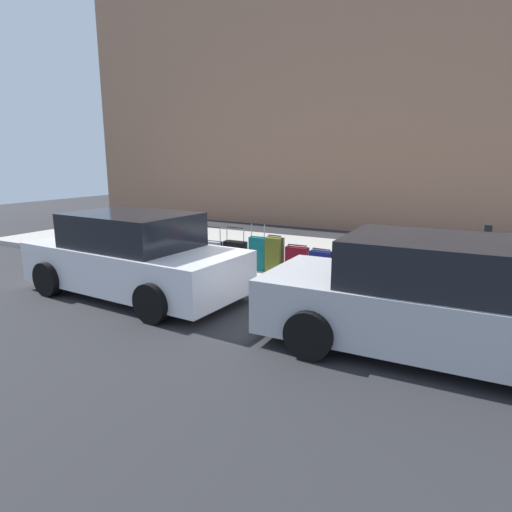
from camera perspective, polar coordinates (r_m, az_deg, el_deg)
name	(u,v)px	position (r m, az deg, el deg)	size (l,w,h in m)	color
ground_plane	(249,284)	(8.91, -0.87, -3.68)	(40.00, 40.00, 0.00)	#28282B
sidewalk_curb	(298,257)	(11.06, 5.57, -0.14)	(18.00, 5.00, 0.14)	#ADA89E
building_facade_sidewalk_side	(374,91)	(17.11, 15.18, 20.14)	(24.00, 3.00, 9.73)	#936B51
suitcase_black_0	(400,271)	(8.32, 18.30, -1.89)	(0.43, 0.24, 0.79)	black
suitcase_silver_1	(372,267)	(8.53, 14.94, -1.39)	(0.47, 0.20, 0.77)	#9EA0A8
suitcase_red_2	(346,266)	(8.61, 11.66, -1.30)	(0.36, 0.22, 0.71)	red
suitcase_navy_3	(321,266)	(8.69, 8.47, -1.26)	(0.45, 0.24, 0.65)	navy
suitcase_maroon_4	(297,262)	(8.93, 5.37, -0.74)	(0.47, 0.20, 0.66)	maroon
suitcase_olive_5	(275,256)	(9.09, 2.43, 0.06)	(0.36, 0.23, 0.83)	#59601E
suitcase_teal_6	(258,253)	(9.39, 0.26, 0.34)	(0.37, 0.22, 1.03)	#0F606B
suitcase_black_7	(235,255)	(9.58, -2.70, 0.19)	(0.50, 0.23, 0.92)	black
suitcase_silver_8	(213,253)	(9.85, -5.60, 0.38)	(0.46, 0.25, 0.89)	#9EA0A8
suitcase_red_9	(196,249)	(10.21, -7.84, 0.85)	(0.46, 0.26, 0.65)	red
suitcase_navy_10	(180,243)	(10.54, -9.85, 1.63)	(0.39, 0.19, 1.01)	navy
suitcase_maroon_11	(161,243)	(10.79, -12.35, 1.62)	(0.48, 0.25, 0.95)	maroon
fire_hydrant	(141,237)	(11.27, -14.82, 2.36)	(0.39, 0.21, 0.83)	#99999E
bollard_post	(121,237)	(11.53, -17.20, 2.36)	(0.12, 0.12, 0.84)	#333338
parking_meter	(486,251)	(8.39, 27.81, 0.62)	(0.12, 0.09, 1.27)	slate
parked_car_silver_0	(440,301)	(6.07, 22.87, -5.42)	(4.63, 2.12, 1.53)	#B2B5BA
parked_car_white_1	(134,257)	(8.37, -15.69, -0.12)	(4.33, 2.16, 1.54)	silver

